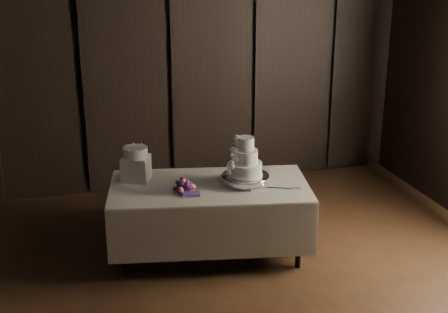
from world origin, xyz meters
TOP-DOWN VIEW (x-y plane):
  - room at (0.00, 0.00)m, footprint 6.08×7.08m
  - display_table at (-0.03, 1.50)m, footprint 2.14×1.37m
  - cake_stand at (0.32, 1.44)m, footprint 0.50×0.50m
  - wedding_cake at (0.30, 1.43)m, footprint 0.37×0.33m
  - bouquet at (-0.32, 1.40)m, footprint 0.31×0.40m
  - box_pedestal at (-0.72, 1.83)m, footprint 0.34×0.34m
  - small_cake at (-0.72, 1.83)m, footprint 0.30×0.30m
  - cake_knife at (0.59, 1.23)m, footprint 0.35×0.16m

SIDE VIEW (x-z plane):
  - display_table at x=-0.03m, z-range 0.04..0.80m
  - cake_knife at x=0.59m, z-range 0.76..0.77m
  - cake_stand at x=0.32m, z-range 0.76..0.85m
  - bouquet at x=-0.32m, z-range 0.73..0.90m
  - box_pedestal at x=-0.72m, z-range 0.76..1.01m
  - wedding_cake at x=0.30m, z-range 0.81..1.21m
  - small_cake at x=-0.72m, z-range 1.01..1.11m
  - room at x=0.00m, z-range -0.04..3.04m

